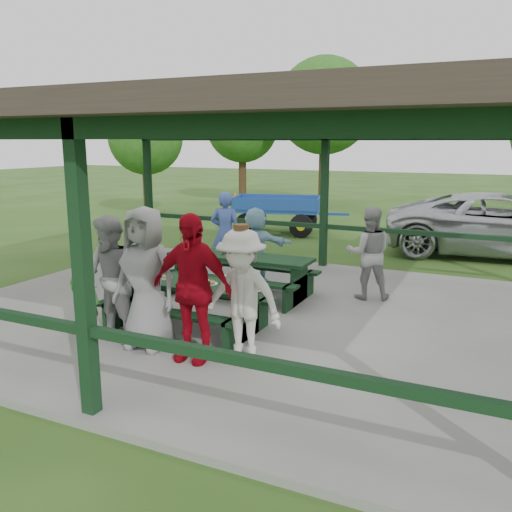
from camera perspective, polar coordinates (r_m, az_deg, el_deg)
The scene contains 19 objects.
ground at distance 9.13m, azimuth -0.62°, elevation -6.42°, with size 90.00×90.00×0.00m, color #2A4C17.
concrete_slab at distance 9.12m, azimuth -0.62°, elevation -6.12°, with size 10.00×8.00×0.10m, color slate.
pavilion_structure at distance 8.67m, azimuth -0.67°, elevation 13.87°, with size 10.60×8.60×3.24m.
picnic_table_near at distance 8.19m, azimuth -7.30°, elevation -4.55°, with size 2.36×1.39×0.75m.
picnic_table_far at distance 9.92m, azimuth -1.72°, elevation -1.46°, with size 2.68×1.39×0.75m.
table_setting at distance 8.01m, azimuth -6.03°, elevation -2.55°, with size 2.44×0.45×0.10m.
contestant_green at distance 8.28m, azimuth -17.58°, elevation -2.78°, with size 0.55×0.36×1.50m, color #459536.
contestant_grey_left at distance 7.78m, azimuth -14.96°, elevation -2.47°, with size 0.87×0.68×1.79m, color gray.
contestant_grey_mid at distance 7.43m, azimuth -11.54°, elevation -2.34°, with size 0.95×0.62×1.95m, color gray.
contestant_red at distance 6.94m, azimuth -6.80°, elevation -3.32°, with size 1.13×0.47×1.92m, color #A10715.
contestant_white_fedora at distance 6.82m, azimuth -1.53°, elevation -4.30°, with size 1.15×0.70×1.79m.
spectator_lblue at distance 10.64m, azimuth -0.05°, elevation 1.07°, with size 1.43×0.45×1.54m, color #83B7CB.
spectator_blue at distance 11.50m, azimuth -3.23°, elevation 2.45°, with size 0.64×0.42×1.76m, color #3D55A0.
spectator_grey at distance 9.86m, azimuth 11.79°, elevation 0.30°, with size 0.81×0.63×1.66m, color gray.
pickup_truck at distance 15.09m, azimuth 24.70°, elevation 2.95°, with size 2.66×5.76×1.60m, color silver.
farm_trailer at distance 17.29m, azimuth 2.27°, elevation 4.48°, with size 3.67×2.12×1.27m.
tree_far_left at distance 26.03m, azimuth -1.46°, elevation 13.44°, with size 3.36×3.36×5.24m.
tree_left at distance 24.00m, azimuth 7.22°, elevation 15.39°, with size 4.11×4.11×6.42m.
tree_edge_left at distance 21.71m, azimuth -11.55°, elevation 12.09°, with size 2.86×2.86×4.46m.
Camera 1 is at (3.80, -7.79, 2.88)m, focal length 38.00 mm.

